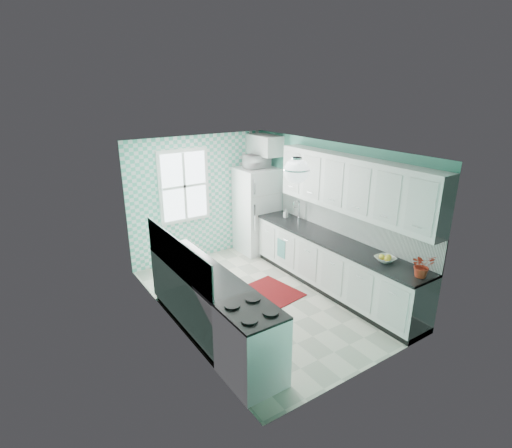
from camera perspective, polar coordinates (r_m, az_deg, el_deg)
floor at (r=6.84m, az=0.83°, el=-10.67°), size 3.00×4.40×0.02m
ceiling at (r=6.00m, az=0.95°, el=10.68°), size 3.00×4.40×0.02m
wall_back at (r=8.14m, az=-8.01°, el=3.73°), size 3.00×0.02×2.50m
wall_front at (r=4.81m, az=16.17°, el=-8.18°), size 3.00×0.02×2.50m
wall_left at (r=5.65m, az=-11.85°, el=-3.61°), size 0.02×4.40×2.50m
wall_right at (r=7.23m, az=10.78°, el=1.58°), size 0.02×4.40×2.50m
accent_wall at (r=8.12m, az=-7.94°, el=3.69°), size 3.00×0.01×2.50m
window at (r=7.88m, az=-10.24°, el=5.35°), size 1.04×0.05×1.44m
backsplash_right at (r=6.97m, az=12.90°, el=0.28°), size 0.02×3.60×0.51m
backsplash_left at (r=5.61m, az=-11.31°, el=-4.33°), size 0.02×2.15×0.51m
upper_cabinets_right at (r=6.54m, az=13.69°, el=5.41°), size 0.33×3.20×0.90m
upper_cabinet_fridge at (r=8.26m, az=1.13°, el=11.23°), size 0.40×0.74×0.40m
ceiling_light at (r=5.40m, az=5.81°, el=7.61°), size 0.34×0.34×0.35m
base_cabinets_right at (r=7.05m, az=10.82°, el=-5.88°), size 0.60×3.60×0.90m
countertop_right at (r=6.86m, az=10.98°, el=-2.35°), size 0.63×3.60×0.04m
base_cabinets_left at (r=6.04m, az=-8.30°, el=-10.24°), size 0.60×2.15×0.90m
countertop_left at (r=5.83m, az=-8.38°, el=-6.18°), size 0.63×2.15×0.04m
fridge at (r=8.43m, az=0.11°, el=1.98°), size 0.78×0.78×1.80m
stove at (r=4.95m, az=-0.67°, el=-16.77°), size 0.63×0.78×0.94m
sink at (r=7.66m, az=5.14°, el=0.34°), size 0.49×0.41×0.53m
rug at (r=7.05m, az=2.48°, el=-9.55°), size 0.81×1.06×0.02m
dish_towel at (r=7.56m, az=3.63°, el=-3.52°), size 0.11×0.22×0.35m
fruit_bowl at (r=6.21m, az=17.97°, el=-4.78°), size 0.31×0.31×0.07m
potted_plant at (r=5.84m, az=22.67°, el=-5.49°), size 0.38×0.36×0.33m
soap_bottle at (r=7.84m, az=4.27°, el=1.53°), size 0.08×0.08×0.17m
microwave at (r=8.18m, az=0.12°, el=8.94°), size 0.51×0.36×0.28m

